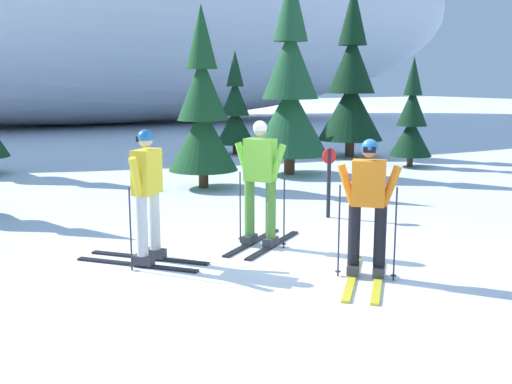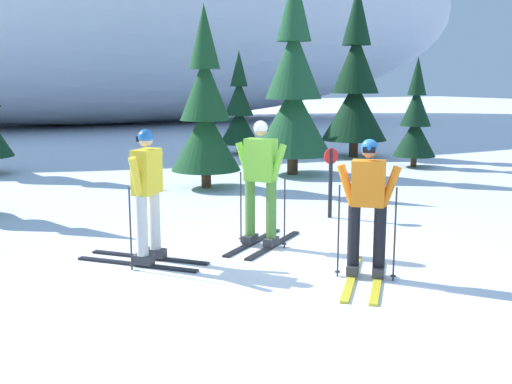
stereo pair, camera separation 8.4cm
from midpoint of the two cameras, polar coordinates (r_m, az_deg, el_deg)
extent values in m
plane|color=white|center=(8.02, 5.73, -7.15)|extent=(120.00, 120.00, 0.00)
cube|color=gold|center=(7.70, 11.57, -7.97)|extent=(1.27, 1.40, 0.03)
cube|color=gold|center=(7.72, 9.21, -7.84)|extent=(1.27, 1.40, 0.03)
cube|color=#38383D|center=(7.77, 11.62, -7.21)|extent=(0.29, 0.30, 0.12)
cube|color=#38383D|center=(7.79, 9.29, -7.09)|extent=(0.29, 0.30, 0.12)
cylinder|color=black|center=(7.65, 11.74, -4.09)|extent=(0.15, 0.15, 0.75)
cylinder|color=black|center=(7.67, 9.39, -3.98)|extent=(0.15, 0.15, 0.75)
cube|color=orange|center=(7.52, 10.73, 0.80)|extent=(0.46, 0.44, 0.56)
cylinder|color=orange|center=(7.52, 12.60, 0.24)|extent=(0.27, 0.26, 0.58)
cylinder|color=orange|center=(7.55, 8.83, 0.41)|extent=(0.27, 0.26, 0.58)
sphere|color=#A37556|center=(7.47, 10.84, 3.86)|extent=(0.19, 0.19, 0.19)
sphere|color=#2366B2|center=(7.46, 10.84, 4.09)|extent=(0.21, 0.21, 0.21)
cube|color=black|center=(7.39, 10.80, 3.87)|extent=(0.14, 0.13, 0.07)
cylinder|color=#2D2D33|center=(7.58, 13.11, -3.89)|extent=(0.02, 0.02, 1.16)
cylinder|color=#2D2D33|center=(7.72, 12.95, -7.62)|extent=(0.07, 0.07, 0.01)
cylinder|color=#2D2D33|center=(7.61, 8.00, -3.64)|extent=(0.02, 0.02, 1.16)
cylinder|color=#2D2D33|center=(7.76, 7.90, -7.36)|extent=(0.07, 0.07, 0.01)
cube|color=black|center=(9.20, 0.00, -4.69)|extent=(1.45, 1.08, 0.03)
cube|color=black|center=(9.06, 1.94, -4.94)|extent=(1.45, 1.08, 0.03)
cube|color=#38383D|center=(9.09, -0.29, -4.38)|extent=(0.31, 0.28, 0.12)
cube|color=#38383D|center=(8.95, 1.68, -4.63)|extent=(0.31, 0.28, 0.12)
cylinder|color=#4C8433|center=(8.98, -0.29, -1.47)|extent=(0.15, 0.15, 0.83)
cylinder|color=#4C8433|center=(8.84, 1.70, -1.67)|extent=(0.15, 0.15, 0.83)
cube|color=#75C638|center=(8.79, 0.71, 3.01)|extent=(0.45, 0.49, 0.61)
cylinder|color=#75C638|center=(8.91, -0.84, 2.83)|extent=(0.24, 0.28, 0.58)
cylinder|color=#75C638|center=(8.68, 2.29, 2.62)|extent=(0.24, 0.28, 0.58)
sphere|color=tan|center=(8.74, 0.71, 5.80)|extent=(0.19, 0.19, 0.19)
sphere|color=white|center=(8.74, 0.71, 6.00)|extent=(0.21, 0.21, 0.21)
cube|color=black|center=(8.81, 0.94, 5.91)|extent=(0.12, 0.14, 0.07)
cylinder|color=#2D2D33|center=(9.12, -1.16, -1.45)|extent=(0.02, 0.02, 1.07)
cylinder|color=#2D2D33|center=(9.23, -1.15, -4.35)|extent=(0.07, 0.07, 0.01)
cylinder|color=#2D2D33|center=(8.82, 2.95, -1.88)|extent=(0.02, 0.02, 1.07)
cylinder|color=#2D2D33|center=(8.94, 2.92, -4.86)|extent=(0.07, 0.07, 0.01)
cube|color=black|center=(8.27, -10.76, -6.64)|extent=(1.27, 1.36, 0.03)
cube|color=black|center=(8.55, -9.63, -6.03)|extent=(1.27, 1.36, 0.03)
cube|color=#38383D|center=(8.20, -10.17, -6.22)|extent=(0.29, 0.30, 0.12)
cube|color=#38383D|center=(8.48, -9.05, -5.62)|extent=(0.29, 0.30, 0.12)
cylinder|color=silver|center=(8.08, -10.28, -3.12)|extent=(0.15, 0.15, 0.79)
cylinder|color=silver|center=(8.37, -9.14, -2.62)|extent=(0.15, 0.15, 0.79)
cube|color=yellow|center=(8.09, -9.85, 1.89)|extent=(0.48, 0.47, 0.59)
cylinder|color=yellow|center=(7.88, -10.77, 1.23)|extent=(0.27, 0.26, 0.58)
cylinder|color=yellow|center=(8.33, -8.95, 1.78)|extent=(0.27, 0.26, 0.58)
sphere|color=beige|center=(8.04, -9.94, 4.83)|extent=(0.19, 0.19, 0.19)
sphere|color=#2366B2|center=(8.04, -9.95, 5.04)|extent=(0.21, 0.21, 0.21)
cube|color=black|center=(8.08, -10.44, 4.91)|extent=(0.13, 0.13, 0.07)
cylinder|color=#2D2D33|center=(7.96, -11.31, -3.40)|extent=(0.02, 0.02, 1.08)
cylinder|color=#2D2D33|center=(8.08, -11.19, -6.72)|extent=(0.07, 0.07, 0.01)
cylinder|color=#2D2D33|center=(8.55, -8.90, -2.35)|extent=(0.02, 0.02, 1.08)
cylinder|color=#2D2D33|center=(8.67, -8.81, -5.46)|extent=(0.07, 0.07, 0.01)
cylinder|color=#47301E|center=(13.86, -4.49, 1.52)|extent=(0.22, 0.22, 0.55)
cone|color=#194723|center=(13.76, -4.54, 4.94)|extent=(1.56, 1.56, 1.40)
cone|color=#194723|center=(13.69, -4.60, 9.59)|extent=(1.12, 1.12, 1.40)
cone|color=#194723|center=(13.72, -4.68, 14.26)|extent=(0.69, 0.69, 1.40)
cylinder|color=#47301E|center=(15.80, 3.57, 2.90)|extent=(0.28, 0.28, 0.69)
cone|color=#1E512D|center=(15.70, 3.62, 6.72)|extent=(1.98, 1.98, 1.77)
cone|color=#1E512D|center=(15.67, 3.68, 11.89)|extent=(1.42, 1.42, 1.77)
cone|color=#1E512D|center=(15.77, 3.74, 17.04)|extent=(0.87, 0.87, 1.77)
cylinder|color=#47301E|center=(20.11, -1.45, 4.20)|extent=(0.18, 0.18, 0.45)
cone|color=#14381E|center=(20.05, -1.46, 6.16)|extent=(1.29, 1.29, 1.16)
cone|color=#14381E|center=(20.00, -1.47, 8.80)|extent=(0.93, 0.93, 1.16)
cone|color=#14381E|center=(19.99, -1.48, 11.45)|extent=(0.57, 0.57, 1.16)
cylinder|color=#47301E|center=(19.64, 9.19, 4.30)|extent=(0.28, 0.28, 0.71)
cone|color=black|center=(19.56, 9.28, 7.46)|extent=(2.03, 2.03, 1.82)
cone|color=black|center=(19.54, 9.41, 11.73)|extent=(1.46, 1.46, 1.82)
cone|color=black|center=(19.63, 9.54, 15.99)|extent=(0.90, 0.90, 1.82)
cylinder|color=#47301E|center=(17.69, 14.60, 2.94)|extent=(0.16, 0.16, 0.41)
cone|color=black|center=(17.62, 14.69, 4.95)|extent=(1.17, 1.17, 1.05)
cone|color=black|center=(17.57, 14.82, 7.68)|extent=(0.84, 0.84, 1.05)
cone|color=black|center=(17.55, 14.95, 10.42)|extent=(0.52, 0.52, 1.05)
cylinder|color=black|center=(10.84, 7.16, 0.77)|extent=(0.07, 0.07, 1.22)
cylinder|color=red|center=(10.77, 7.22, 3.33)|extent=(0.28, 0.02, 0.28)
camera|label=1|loc=(0.04, -89.70, 0.05)|focal=42.97mm
camera|label=2|loc=(0.04, 90.30, -0.05)|focal=42.97mm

